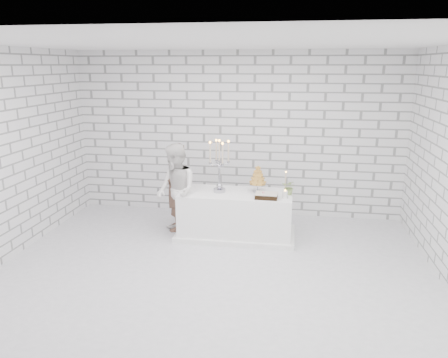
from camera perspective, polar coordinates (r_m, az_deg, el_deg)
ground at (r=6.00m, az=-1.50°, el=-12.24°), size 6.00×5.00×0.01m
ceiling at (r=5.34m, az=-1.73°, el=17.72°), size 6.00×5.00×0.01m
wall_back at (r=7.90m, az=1.74°, el=5.94°), size 6.00×0.01×3.00m
wall_front at (r=3.17m, az=-10.03°, el=-8.45°), size 6.00×0.01×3.00m
cake_table at (r=7.02m, az=1.57°, el=-4.75°), size 1.80×0.80×0.75m
groom at (r=7.25m, az=-6.54°, el=-1.09°), size 0.46×0.61×1.49m
bride at (r=6.93m, az=-6.40°, el=-1.64°), size 0.90×0.95×1.54m
candelabra at (r=6.82m, az=-0.62°, el=1.74°), size 0.43×0.43×0.86m
croquembouche at (r=6.88m, az=4.52°, el=0.05°), size 0.36×0.36×0.45m
chocolate_cake at (r=6.63m, az=5.68°, el=-2.22°), size 0.35×0.25×0.08m
pillar_candle at (r=6.65m, az=8.14°, el=-2.08°), size 0.09×0.09×0.12m
extra_taper at (r=6.97m, az=8.20°, el=-0.42°), size 0.06×0.06×0.32m
flowers at (r=6.84m, az=8.71°, el=-1.09°), size 0.26×0.24×0.24m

